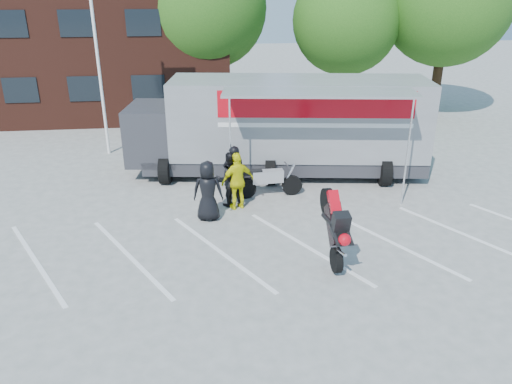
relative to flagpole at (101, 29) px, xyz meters
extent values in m
plane|color=#A7A7A2|center=(6.24, -10.00, -5.05)|extent=(100.00, 100.00, 0.00)
cube|color=white|center=(6.24, -9.00, -5.05)|extent=(18.09, 13.33, 0.01)
cube|color=#472017|center=(-3.76, 8.00, -1.55)|extent=(18.00, 8.00, 7.00)
cylinder|color=white|center=(-0.26, 0.00, -1.05)|extent=(0.12, 0.12, 8.00)
cylinder|color=#382314|center=(4.24, 6.00, -3.43)|extent=(0.50, 0.50, 3.24)
sphere|color=#164812|center=(4.24, 6.00, 0.53)|extent=(6.12, 6.12, 6.12)
cylinder|color=#382314|center=(11.24, 5.00, -3.61)|extent=(0.50, 0.50, 2.88)
sphere|color=#164812|center=(11.24, 5.00, -0.09)|extent=(5.44, 5.44, 5.44)
cylinder|color=#382314|center=(16.24, 4.50, -3.34)|extent=(0.50, 0.50, 3.42)
sphere|color=#164812|center=(16.24, 4.50, 0.84)|extent=(6.46, 6.46, 6.46)
imported|color=black|center=(3.81, -6.96, -4.12)|extent=(0.98, 0.69, 1.87)
imported|color=black|center=(4.69, -5.88, -4.06)|extent=(0.82, 0.64, 1.99)
imported|color=black|center=(4.54, -5.97, -4.14)|extent=(0.92, 0.73, 1.82)
imported|color=yellow|center=(4.77, -6.24, -4.11)|extent=(1.19, 0.81, 1.88)
camera|label=1|loc=(3.67, -20.88, 1.70)|focal=35.00mm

